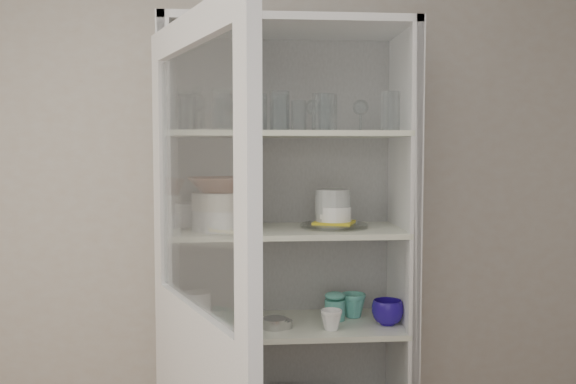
% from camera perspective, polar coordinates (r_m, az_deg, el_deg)
% --- Properties ---
extents(wall_back, '(3.60, 0.02, 2.60)m').
position_cam_1_polar(wall_back, '(2.75, -4.53, -2.01)').
color(wall_back, beige).
rests_on(wall_back, ground).
extents(pantry_cabinet, '(1.00, 0.45, 2.10)m').
position_cam_1_polar(pantry_cabinet, '(2.66, -0.11, -10.07)').
color(pantry_cabinet, silver).
rests_on(pantry_cabinet, floor).
extents(cupboard_door, '(0.37, 0.85, 2.00)m').
position_cam_1_polar(cupboard_door, '(2.01, -8.38, -16.91)').
color(cupboard_door, silver).
rests_on(cupboard_door, floor).
extents(tumbler_0, '(0.08, 0.08, 0.14)m').
position_cam_1_polar(tumbler_0, '(2.39, -5.68, 7.43)').
color(tumbler_0, silver).
rests_on(tumbler_0, shelf_glass).
extents(tumbler_1, '(0.10, 0.10, 0.15)m').
position_cam_1_polar(tumbler_1, '(2.40, -3.92, 7.60)').
color(tumbler_1, silver).
rests_on(tumbler_1, shelf_glass).
extents(tumbler_2, '(0.09, 0.09, 0.15)m').
position_cam_1_polar(tumbler_2, '(2.39, -6.19, 7.57)').
color(tumbler_2, silver).
rests_on(tumbler_2, shelf_glass).
extents(tumbler_3, '(0.08, 0.08, 0.15)m').
position_cam_1_polar(tumbler_3, '(2.39, -0.80, 7.60)').
color(tumbler_3, silver).
rests_on(tumbler_3, shelf_glass).
extents(tumbler_4, '(0.07, 0.07, 0.15)m').
position_cam_1_polar(tumbler_4, '(2.43, 3.13, 7.46)').
color(tumbler_4, silver).
rests_on(tumbler_4, shelf_glass).
extents(tumbler_5, '(0.08, 0.08, 0.14)m').
position_cam_1_polar(tumbler_5, '(2.43, 3.76, 7.43)').
color(tumbler_5, silver).
rests_on(tumbler_5, shelf_glass).
extents(tumbler_6, '(0.08, 0.08, 0.15)m').
position_cam_1_polar(tumbler_6, '(2.45, 9.55, 7.46)').
color(tumbler_6, silver).
rests_on(tumbler_6, shelf_glass).
extents(tumbler_7, '(0.08, 0.08, 0.14)m').
position_cam_1_polar(tumbler_7, '(2.53, -9.37, 7.16)').
color(tumbler_7, silver).
rests_on(tumbler_7, shelf_glass).
extents(tumbler_8, '(0.07, 0.07, 0.15)m').
position_cam_1_polar(tumbler_8, '(2.51, -9.42, 7.29)').
color(tumbler_8, silver).
rests_on(tumbler_8, shelf_glass).
extents(tumbler_9, '(0.09, 0.09, 0.14)m').
position_cam_1_polar(tumbler_9, '(2.54, -6.02, 7.20)').
color(tumbler_9, silver).
rests_on(tumbler_9, shelf_glass).
extents(tumbler_10, '(0.08, 0.08, 0.15)m').
position_cam_1_polar(tumbler_10, '(2.52, -0.70, 7.35)').
color(tumbler_10, silver).
rests_on(tumbler_10, shelf_glass).
extents(tumbler_11, '(0.07, 0.07, 0.13)m').
position_cam_1_polar(tumbler_11, '(2.51, 1.01, 7.11)').
color(tumbler_11, silver).
rests_on(tumbler_11, shelf_glass).
extents(goblet_0, '(0.08, 0.08, 0.18)m').
position_cam_1_polar(goblet_0, '(2.60, -8.57, 7.54)').
color(goblet_0, silver).
rests_on(goblet_0, shelf_glass).
extents(goblet_1, '(0.07, 0.07, 0.16)m').
position_cam_1_polar(goblet_1, '(2.63, -5.19, 7.36)').
color(goblet_1, silver).
rests_on(goblet_1, shelf_glass).
extents(goblet_2, '(0.07, 0.07, 0.15)m').
position_cam_1_polar(goblet_2, '(2.62, 2.36, 7.27)').
color(goblet_2, silver).
rests_on(goblet_2, shelf_glass).
extents(goblet_3, '(0.07, 0.07, 0.15)m').
position_cam_1_polar(goblet_3, '(2.67, 6.80, 7.20)').
color(goblet_3, silver).
rests_on(goblet_3, shelf_glass).
extents(plate_stack_front, '(0.23, 0.23, 0.08)m').
position_cam_1_polar(plate_stack_front, '(2.48, -6.39, -2.62)').
color(plate_stack_front, white).
rests_on(plate_stack_front, shelf_plates).
extents(plate_stack_back, '(0.19, 0.19, 0.10)m').
position_cam_1_polar(plate_stack_back, '(2.67, -9.05, -2.03)').
color(plate_stack_back, white).
rests_on(plate_stack_back, shelf_plates).
extents(cream_bowl, '(0.25, 0.25, 0.07)m').
position_cam_1_polar(cream_bowl, '(2.47, -6.40, -0.85)').
color(cream_bowl, silver).
rests_on(cream_bowl, plate_stack_front).
extents(terracotta_bowl, '(0.28, 0.28, 0.06)m').
position_cam_1_polar(terracotta_bowl, '(2.47, -6.42, 0.67)').
color(terracotta_bowl, brown).
rests_on(terracotta_bowl, cream_bowl).
extents(glass_platter, '(0.37, 0.37, 0.02)m').
position_cam_1_polar(glass_platter, '(2.56, 4.34, -3.16)').
color(glass_platter, silver).
rests_on(glass_platter, shelf_plates).
extents(yellow_trivet, '(0.20, 0.20, 0.01)m').
position_cam_1_polar(yellow_trivet, '(2.56, 4.34, -2.86)').
color(yellow_trivet, yellow).
rests_on(yellow_trivet, glass_platter).
extents(white_ramekin, '(0.15, 0.15, 0.06)m').
position_cam_1_polar(white_ramekin, '(2.55, 4.35, -2.05)').
color(white_ramekin, white).
rests_on(white_ramekin, yellow_trivet).
extents(grey_bowl_stack, '(0.15, 0.15, 0.16)m').
position_cam_1_polar(grey_bowl_stack, '(2.56, 4.22, -1.54)').
color(grey_bowl_stack, '#B7BBBB').
rests_on(grey_bowl_stack, shelf_plates).
extents(mug_blue, '(0.15, 0.15, 0.10)m').
position_cam_1_polar(mug_blue, '(2.61, 9.30, -11.05)').
color(mug_blue, navy).
rests_on(mug_blue, shelf_mugs).
extents(mug_teal, '(0.12, 0.12, 0.10)m').
position_cam_1_polar(mug_teal, '(2.70, 6.12, -10.49)').
color(mug_teal, teal).
rests_on(mug_teal, shelf_mugs).
extents(mug_white, '(0.09, 0.09, 0.08)m').
position_cam_1_polar(mug_white, '(2.51, 4.08, -11.85)').
color(mug_white, white).
rests_on(mug_white, shelf_mugs).
extents(teal_jar, '(0.09, 0.09, 0.10)m').
position_cam_1_polar(teal_jar, '(2.65, 4.39, -10.76)').
color(teal_jar, teal).
rests_on(teal_jar, shelf_mugs).
extents(measuring_cups, '(0.10, 0.10, 0.04)m').
position_cam_1_polar(measuring_cups, '(2.54, -1.26, -12.17)').
color(measuring_cups, '#B2B2B2').
rests_on(measuring_cups, shelf_mugs).
extents(white_canister, '(0.13, 0.13, 0.13)m').
position_cam_1_polar(white_canister, '(2.63, -8.45, -10.63)').
color(white_canister, white).
rests_on(white_canister, shelf_mugs).
extents(tumbler_12, '(0.07, 0.07, 0.15)m').
position_cam_1_polar(tumbler_12, '(2.45, -2.84, 7.44)').
color(tumbler_12, silver).
rests_on(tumbler_12, shelf_glass).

